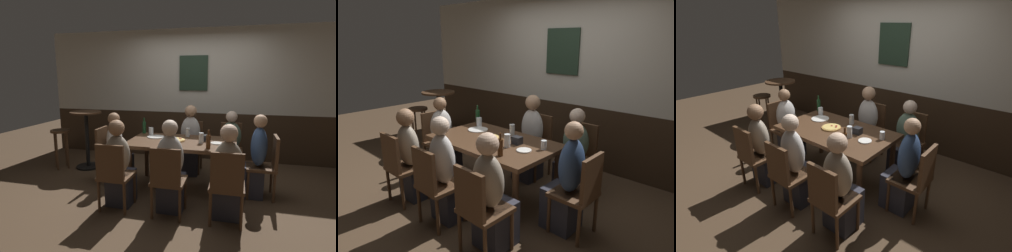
# 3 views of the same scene
# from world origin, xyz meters

# --- Properties ---
(ground_plane) EXTENTS (12.00, 12.00, 0.00)m
(ground_plane) POSITION_xyz_m (0.00, 0.00, 0.00)
(ground_plane) COLOR #4C3826
(wall_back) EXTENTS (6.40, 0.13, 2.60)m
(wall_back) POSITION_xyz_m (-0.00, 1.65, 1.30)
(wall_back) COLOR #332316
(wall_back) RESTS_ON ground_plane
(dining_table) EXTENTS (1.57, 0.91, 0.74)m
(dining_table) POSITION_xyz_m (0.00, 0.00, 0.66)
(dining_table) COLOR #472D1C
(dining_table) RESTS_ON ground_plane
(chair_mid_far) EXTENTS (0.40, 0.40, 0.88)m
(chair_mid_far) POSITION_xyz_m (0.00, 0.87, 0.50)
(chair_mid_far) COLOR #513521
(chair_mid_far) RESTS_ON ground_plane
(chair_left_near) EXTENTS (0.40, 0.40, 0.88)m
(chair_left_near) POSITION_xyz_m (-0.69, -0.87, 0.50)
(chair_left_near) COLOR #513521
(chair_left_near) RESTS_ON ground_plane
(chair_head_west) EXTENTS (0.40, 0.40, 0.88)m
(chair_head_west) POSITION_xyz_m (-1.20, 0.00, 0.50)
(chair_head_west) COLOR #513521
(chair_head_west) RESTS_ON ground_plane
(chair_right_far) EXTENTS (0.40, 0.40, 0.88)m
(chair_right_far) POSITION_xyz_m (0.69, 0.87, 0.50)
(chair_right_far) COLOR #513521
(chair_right_far) RESTS_ON ground_plane
(chair_right_near) EXTENTS (0.40, 0.40, 0.88)m
(chair_right_near) POSITION_xyz_m (0.69, -0.87, 0.50)
(chair_right_near) COLOR #513521
(chair_right_near) RESTS_ON ground_plane
(chair_mid_near) EXTENTS (0.40, 0.40, 0.88)m
(chair_mid_near) POSITION_xyz_m (0.00, -0.87, 0.50)
(chair_mid_near) COLOR #513521
(chair_mid_near) RESTS_ON ground_plane
(chair_head_east) EXTENTS (0.40, 0.40, 0.88)m
(chair_head_east) POSITION_xyz_m (1.20, 0.00, 0.50)
(chair_head_east) COLOR #513521
(chair_head_east) RESTS_ON ground_plane
(person_mid_far) EXTENTS (0.34, 0.37, 1.19)m
(person_mid_far) POSITION_xyz_m (-0.00, 0.71, 0.51)
(person_mid_far) COLOR #2D2D38
(person_mid_far) RESTS_ON ground_plane
(person_left_near) EXTENTS (0.34, 0.37, 1.15)m
(person_left_near) POSITION_xyz_m (-0.69, -0.71, 0.49)
(person_left_near) COLOR #2D2D38
(person_left_near) RESTS_ON ground_plane
(person_head_west) EXTENTS (0.37, 0.34, 1.13)m
(person_head_west) POSITION_xyz_m (-1.04, 0.00, 0.47)
(person_head_west) COLOR #2D2D38
(person_head_west) RESTS_ON ground_plane
(person_right_far) EXTENTS (0.34, 0.37, 1.11)m
(person_right_far) POSITION_xyz_m (0.69, 0.71, 0.47)
(person_right_far) COLOR #2D2D38
(person_right_far) RESTS_ON ground_plane
(person_right_near) EXTENTS (0.34, 0.37, 1.15)m
(person_right_near) POSITION_xyz_m (0.69, -0.71, 0.49)
(person_right_near) COLOR #2D2D38
(person_right_near) RESTS_ON ground_plane
(person_mid_near) EXTENTS (0.34, 0.37, 1.18)m
(person_mid_near) POSITION_xyz_m (0.00, -0.71, 0.50)
(person_mid_near) COLOR #2D2D38
(person_mid_near) RESTS_ON ground_plane
(person_head_east) EXTENTS (0.37, 0.34, 1.17)m
(person_head_east) POSITION_xyz_m (1.04, 0.00, 0.49)
(person_head_east) COLOR #2D2D38
(person_head_east) RESTS_ON ground_plane
(pizza) EXTENTS (0.27, 0.27, 0.03)m
(pizza) POSITION_xyz_m (-0.09, 0.00, 0.75)
(pizza) COLOR tan
(pizza) RESTS_ON dining_table
(beer_glass_half) EXTENTS (0.07, 0.07, 0.15)m
(beer_glass_half) POSITION_xyz_m (0.29, -0.07, 0.81)
(beer_glass_half) COLOR silver
(beer_glass_half) RESTS_ON dining_table
(highball_clear) EXTENTS (0.06, 0.06, 0.10)m
(highball_clear) POSITION_xyz_m (0.64, 0.15, 0.78)
(highball_clear) COLOR silver
(highball_clear) RESTS_ON dining_table
(beer_glass_tall) EXTENTS (0.08, 0.08, 0.12)m
(beer_glass_tall) POSITION_xyz_m (-0.57, 0.28, 0.79)
(beer_glass_tall) COLOR silver
(beer_glass_tall) RESTS_ON dining_table
(pint_glass_amber) EXTENTS (0.07, 0.07, 0.14)m
(pint_glass_amber) POSITION_xyz_m (0.03, 0.30, 0.80)
(pint_glass_amber) COLOR silver
(pint_glass_amber) RESTS_ON dining_table
(beer_bottle_green) EXTENTS (0.06, 0.06, 0.26)m
(beer_bottle_green) POSITION_xyz_m (-0.72, 0.39, 0.84)
(beer_bottle_green) COLOR #194723
(beer_bottle_green) RESTS_ON dining_table
(beer_bottle_brown) EXTENTS (0.06, 0.06, 0.25)m
(beer_bottle_brown) POSITION_xyz_m (0.42, -0.32, 0.84)
(beer_bottle_brown) COLOR #42230F
(beer_bottle_brown) RESTS_ON dining_table
(plate_white_large) EXTENTS (0.27, 0.27, 0.01)m
(plate_white_large) POSITION_xyz_m (-0.45, 0.15, 0.75)
(plate_white_large) COLOR white
(plate_white_large) RESTS_ON dining_table
(plate_white_small) EXTENTS (0.17, 0.17, 0.01)m
(plate_white_small) POSITION_xyz_m (0.51, -0.04, 0.75)
(plate_white_small) COLOR white
(plate_white_small) RESTS_ON dining_table
(condiment_caddy) EXTENTS (0.11, 0.09, 0.09)m
(condiment_caddy) POSITION_xyz_m (0.30, 0.08, 0.79)
(condiment_caddy) COLOR black
(condiment_caddy) RESTS_ON dining_table
(side_bar_table) EXTENTS (0.56, 0.56, 1.05)m
(side_bar_table) POSITION_xyz_m (-1.89, 0.53, 0.62)
(side_bar_table) COLOR black
(side_bar_table) RESTS_ON ground_plane
(bar_stool) EXTENTS (0.34, 0.34, 0.72)m
(bar_stool) POSITION_xyz_m (-2.34, 0.38, 0.56)
(bar_stool) COLOR #513521
(bar_stool) RESTS_ON ground_plane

